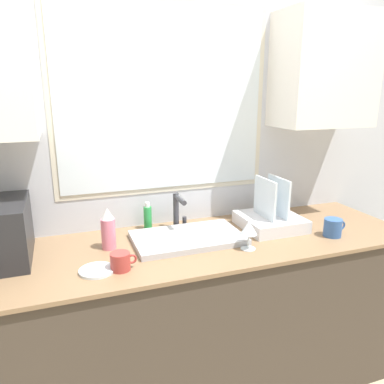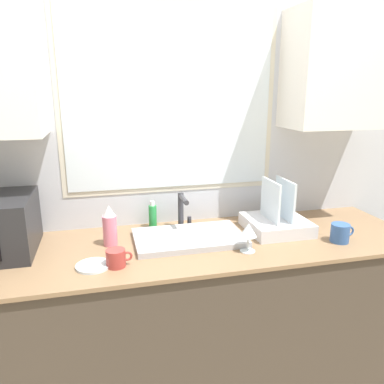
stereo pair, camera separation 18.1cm
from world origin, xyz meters
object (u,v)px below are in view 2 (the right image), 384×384
(spray_bottle, at_px, (110,226))
(mug_near_sink, at_px, (116,258))
(wine_glass, at_px, (248,231))
(dish_rack, at_px, (276,221))
(soap_bottle, at_px, (153,216))
(faucet, at_px, (182,208))

(spray_bottle, bearing_deg, mug_near_sink, -86.04)
(wine_glass, bearing_deg, mug_near_sink, -179.01)
(dish_rack, distance_m, wine_glass, 0.34)
(spray_bottle, bearing_deg, dish_rack, -1.08)
(soap_bottle, distance_m, mug_near_sink, 0.50)
(faucet, distance_m, wine_glass, 0.45)
(spray_bottle, distance_m, mug_near_sink, 0.26)
(faucet, relative_size, wine_glass, 1.42)
(mug_near_sink, height_order, wine_glass, wine_glass)
(soap_bottle, xyz_separation_m, mug_near_sink, (-0.23, -0.45, -0.03))
(spray_bottle, relative_size, soap_bottle, 1.33)
(dish_rack, relative_size, soap_bottle, 2.08)
(mug_near_sink, bearing_deg, dish_rack, 14.75)
(dish_rack, xyz_separation_m, mug_near_sink, (-0.89, -0.23, -0.01))
(wine_glass, bearing_deg, dish_rack, 40.75)
(mug_near_sink, bearing_deg, spray_bottle, 93.96)
(faucet, bearing_deg, spray_bottle, -160.91)
(faucet, height_order, spray_bottle, spray_bottle)
(faucet, bearing_deg, soap_bottle, 160.32)
(dish_rack, relative_size, spray_bottle, 1.57)
(soap_bottle, height_order, wine_glass, soap_bottle)
(spray_bottle, relative_size, mug_near_sink, 1.78)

